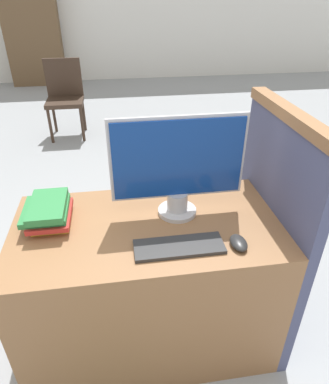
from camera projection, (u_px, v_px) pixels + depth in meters
name	position (u px, v px, depth m)	size (l,w,h in m)	color
wall_back	(111.00, 2.00, 6.43)	(12.00, 0.06, 2.80)	white
desk	(149.00, 284.00, 1.74)	(1.21, 0.66, 0.75)	#8C603D
carrel_divider	(270.00, 227.00, 1.73)	(0.07, 0.76, 1.24)	#474C70
monitor	(178.00, 166.00, 1.50)	(0.60, 0.18, 0.48)	#B7B7BC
keyboard	(179.00, 247.00, 1.40)	(0.37, 0.13, 0.02)	#2D2D2D
mouse	(239.00, 243.00, 1.41)	(0.07, 0.11, 0.03)	#262626
book_stack	(49.00, 212.00, 1.53)	(0.21, 0.26, 0.11)	gold
far_chair	(65.00, 94.00, 4.24)	(0.44, 0.44, 0.92)	#38281E
bookshelf_far	(34.00, 39.00, 6.33)	(0.98, 0.32, 1.65)	brown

